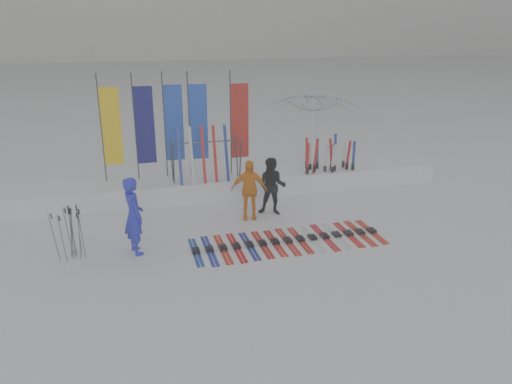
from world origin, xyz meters
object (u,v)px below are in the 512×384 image
object	(u,v)px
person_yellow	(249,190)
ski_rack	(206,155)
tent_canopy	(313,135)
person_blue	(134,216)
ski_row	(288,241)
person_black	(272,186)

from	to	relation	value
person_yellow	ski_rack	xyz separation A→B (m)	(-0.84, 1.89, 0.56)
person_yellow	tent_canopy	bearing A→B (deg)	59.39
person_blue	ski_row	distance (m)	3.77
person_yellow	ski_row	bearing A→B (deg)	-59.64
ski_row	tent_canopy	bearing A→B (deg)	62.67
tent_canopy	ski_row	bearing A→B (deg)	-117.33
person_blue	ski_rack	bearing A→B (deg)	-51.89
person_blue	tent_canopy	xyz separation A→B (m)	(6.18, 4.54, 0.55)
person_blue	person_yellow	world-z (taller)	person_blue
ski_row	ski_rack	xyz separation A→B (m)	(-1.37, 3.67, 1.35)
person_blue	person_black	world-z (taller)	person_blue
tent_canopy	person_black	bearing A→B (deg)	-128.24
person_yellow	ski_row	size ratio (longest dim) A/B	0.35
person_blue	tent_canopy	distance (m)	7.69
person_blue	person_black	size ratio (longest dim) A/B	1.14
person_yellow	tent_canopy	xyz separation A→B (m)	(3.07, 3.14, 0.66)
person_blue	ski_rack	size ratio (longest dim) A/B	0.91
person_black	person_yellow	distance (m)	0.72
tent_canopy	ski_row	world-z (taller)	tent_canopy
person_black	ski_row	xyz separation A→B (m)	(-0.18, -1.92, -0.78)
person_blue	person_yellow	size ratio (longest dim) A/B	1.12
person_yellow	tent_canopy	world-z (taller)	tent_canopy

